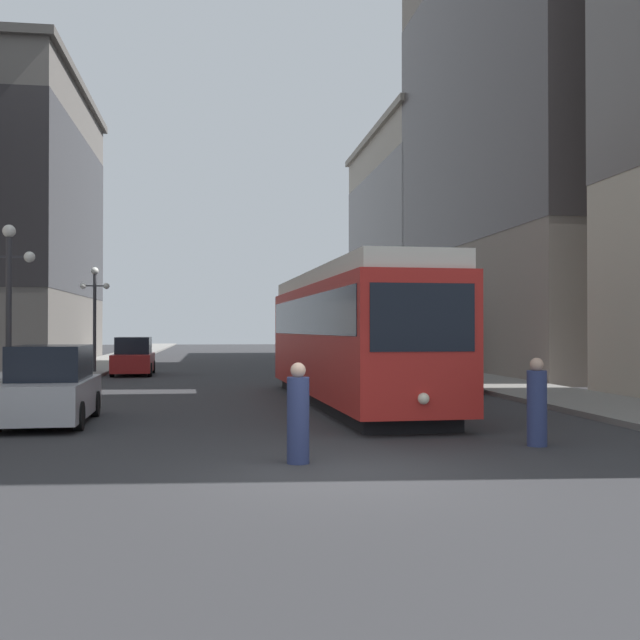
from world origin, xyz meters
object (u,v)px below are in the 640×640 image
(transit_bus, at_px, (359,334))
(parked_car_left_near, at_px, (50,387))
(streetcar, at_px, (348,333))
(lamp_post_left_near, at_px, (9,284))
(pedestrian_crossing_far, at_px, (537,405))
(pedestrian_crossing_near, at_px, (298,416))
(parked_car_left_mid, at_px, (134,357))
(parked_car_right_far, at_px, (433,367))
(lamp_post_left_far, at_px, (95,302))

(transit_bus, relative_size, parked_car_left_near, 2.63)
(streetcar, relative_size, transit_bus, 1.24)
(lamp_post_left_near, bearing_deg, pedestrian_crossing_far, -36.60)
(transit_bus, distance_m, pedestrian_crossing_far, 26.07)
(transit_bus, distance_m, lamp_post_left_near, 21.87)
(streetcar, xyz_separation_m, parked_car_left_near, (-7.71, -3.69, -1.26))
(parked_car_left_near, relative_size, pedestrian_crossing_far, 2.71)
(parked_car_left_near, xyz_separation_m, pedestrian_crossing_far, (9.81, -4.85, -0.07))
(pedestrian_crossing_far, bearing_deg, transit_bus, -26.58)
(transit_bus, relative_size, pedestrian_crossing_near, 7.16)
(parked_car_left_near, relative_size, parked_car_left_mid, 1.00)
(parked_car_right_far, relative_size, lamp_post_left_near, 0.99)
(parked_car_left_mid, relative_size, pedestrian_crossing_near, 2.73)
(pedestrian_crossing_near, relative_size, lamp_post_left_far, 0.33)
(parked_car_left_mid, relative_size, parked_car_right_far, 0.91)
(streetcar, distance_m, lamp_post_left_far, 18.73)
(pedestrian_crossing_far, distance_m, lamp_post_left_far, 27.34)
(pedestrian_crossing_near, height_order, lamp_post_left_far, lamp_post_left_far)
(transit_bus, relative_size, lamp_post_left_near, 2.38)
(parked_car_right_far, relative_size, pedestrian_crossing_near, 2.99)
(transit_bus, height_order, pedestrian_crossing_near, transit_bus)
(parked_car_right_far, xyz_separation_m, lamp_post_left_far, (-13.48, 11.67, 2.66))
(streetcar, height_order, parked_car_right_far, streetcar)
(streetcar, relative_size, parked_car_left_near, 3.24)
(streetcar, height_order, transit_bus, streetcar)
(parked_car_left_mid, xyz_separation_m, parked_car_right_far, (11.58, -11.12, 0.00))
(parked_car_left_near, bearing_deg, pedestrian_crossing_far, -27.61)
(transit_bus, relative_size, parked_car_left_mid, 2.62)
(pedestrian_crossing_far, height_order, lamp_post_left_far, lamp_post_left_far)
(parked_car_left_near, xyz_separation_m, lamp_post_left_near, (-1.90, 3.84, 2.61))
(parked_car_left_near, distance_m, lamp_post_left_near, 5.02)
(pedestrian_crossing_near, bearing_deg, streetcar, 137.07)
(streetcar, bearing_deg, lamp_post_left_near, 177.02)
(parked_car_left_near, height_order, lamp_post_left_far, lamp_post_left_far)
(lamp_post_left_far, bearing_deg, streetcar, -59.05)
(parked_car_left_mid, bearing_deg, pedestrian_crossing_far, -69.14)
(streetcar, bearing_deg, lamp_post_left_far, 118.88)
(pedestrian_crossing_far, xyz_separation_m, lamp_post_left_far, (-11.71, 24.56, 2.73))
(pedestrian_crossing_far, bearing_deg, lamp_post_left_near, 30.29)
(streetcar, height_order, parked_car_left_mid, streetcar)
(parked_car_left_near, relative_size, parked_car_right_far, 0.91)
(transit_bus, relative_size, parked_car_right_far, 2.40)
(pedestrian_crossing_far, bearing_deg, parked_car_right_far, -30.92)
(parked_car_right_far, relative_size, lamp_post_left_far, 0.98)
(parked_car_left_mid, distance_m, lamp_post_left_far, 3.31)
(parked_car_right_far, height_order, pedestrian_crossing_near, parked_car_right_far)
(streetcar, xyz_separation_m, pedestrian_crossing_near, (-2.57, -9.77, -1.33))
(parked_car_left_mid, distance_m, parked_car_right_far, 16.05)
(transit_bus, distance_m, parked_car_left_mid, 11.61)
(lamp_post_left_near, bearing_deg, streetcar, -0.90)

